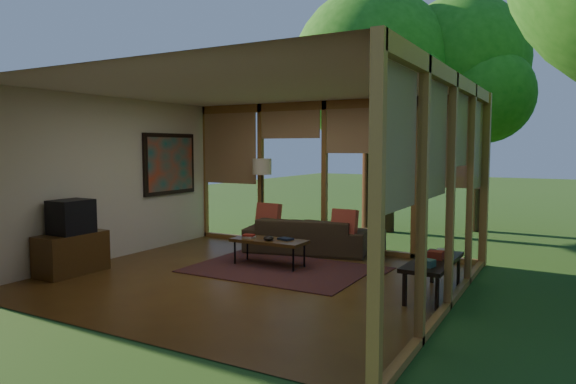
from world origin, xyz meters
The scene contains 25 objects.
floor centered at (0.00, 0.00, 0.00)m, with size 5.50×5.50×0.00m, color brown.
ceiling centered at (0.00, 0.00, 2.70)m, with size 5.50×5.50×0.00m, color white.
wall_left centered at (-2.75, 0.00, 1.35)m, with size 0.04×5.00×2.70m, color beige.
wall_front centered at (0.00, -2.50, 1.35)m, with size 5.50×0.04×2.70m, color beige.
window_wall_back centered at (0.00, 2.50, 1.35)m, with size 5.50×0.12×2.70m, color #9A662F.
window_wall_right centered at (2.75, 0.00, 1.35)m, with size 0.12×5.00×2.70m, color #9A662F.
tree_nw centered at (-0.05, 5.00, 3.59)m, with size 3.48×3.48×5.34m.
tree_ne centered at (1.69, 6.07, 3.75)m, with size 2.90×2.90×5.22m.
rug centered at (0.07, 0.70, 0.01)m, with size 2.63×1.86×0.01m, color maroon.
sofa centered at (-0.12, 2.00, 0.31)m, with size 2.13×0.83×0.62m, color #3B2E1D.
pillow_left centered at (-0.87, 1.95, 0.61)m, with size 0.45×0.15×0.45m, color maroon.
pillow_right centered at (0.63, 1.95, 0.60)m, with size 0.43×0.14×0.43m, color maroon.
ct_book_lower centered at (-0.51, 0.76, 0.44)m, with size 0.18×0.14×0.03m, color #A9A19A.
ct_book_upper centered at (-0.51, 0.76, 0.47)m, with size 0.17×0.13×0.03m, color maroon.
ct_book_side centered at (0.09, 0.89, 0.44)m, with size 0.22×0.16×0.03m, color black.
ct_bowl centered at (-0.11, 0.71, 0.46)m, with size 0.16×0.16×0.07m, color black.
media_cabinet centered at (-2.47, -1.02, 0.30)m, with size 0.50×1.00×0.60m, color #4F3315.
television centered at (-2.45, -1.02, 0.85)m, with size 0.45×0.55×0.50m, color black.
console_book_a centered at (2.40, 0.06, 0.50)m, with size 0.23×0.17×0.08m, color #31564F.
console_book_b centered at (2.40, 0.51, 0.51)m, with size 0.23×0.16×0.10m, color maroon.
console_book_c centered at (2.40, 0.91, 0.48)m, with size 0.21×0.15×0.06m, color #A9A19A.
floor_lamp centered at (-1.20, 2.27, 1.41)m, with size 0.36×0.36×1.65m.
coffee_table centered at (-0.16, 0.81, 0.39)m, with size 1.20×0.50×0.43m.
side_console centered at (2.40, 0.46, 0.41)m, with size 0.60×1.40×0.46m.
wall_painting centered at (-2.71, 1.40, 1.55)m, with size 0.06×1.35×1.15m.
Camera 1 is at (3.97, -5.99, 1.87)m, focal length 32.00 mm.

